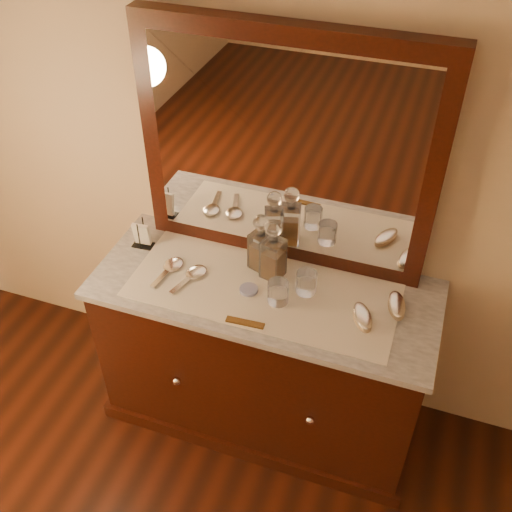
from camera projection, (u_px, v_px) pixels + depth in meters
name	position (u px, v px, depth m)	size (l,w,h in m)	color
dresser_cabinet	(263.00, 357.00, 2.73)	(1.40, 0.55, 0.82)	black
dresser_plinth	(263.00, 405.00, 2.97)	(1.46, 0.59, 0.08)	black
knob_left	(177.00, 381.00, 2.57)	(0.04, 0.04, 0.04)	silver
knob_right	(310.00, 420.00, 2.42)	(0.04, 0.04, 0.04)	silver
marble_top	(264.00, 290.00, 2.46)	(1.44, 0.59, 0.03)	silver
mirror_frame	(285.00, 153.00, 2.30)	(1.20, 0.08, 1.00)	black
mirror_glass	(283.00, 157.00, 2.28)	(1.06, 0.01, 0.86)	white
lace_runner	(262.00, 290.00, 2.43)	(1.10, 0.45, 0.00)	silver
pin_dish	(249.00, 290.00, 2.42)	(0.08, 0.08, 0.01)	silver
comb	(245.00, 323.00, 2.28)	(0.15, 0.03, 0.01)	brown
napkin_rack	(142.00, 236.00, 2.62)	(0.09, 0.06, 0.14)	black
decanter_left	(261.00, 248.00, 2.48)	(0.10, 0.10, 0.27)	#985616
decanter_right	(273.00, 255.00, 2.43)	(0.10, 0.10, 0.28)	#985616
brush_near	(362.00, 317.00, 2.28)	(0.12, 0.16, 0.04)	#907758
brush_far	(397.00, 306.00, 2.33)	(0.10, 0.16, 0.04)	#907758
hand_mirror_outer	(171.00, 267.00, 2.53)	(0.09, 0.21, 0.02)	silver
hand_mirror_inner	(193.00, 274.00, 2.49)	(0.11, 0.22, 0.02)	silver
tumblers	(292.00, 287.00, 2.37)	(0.18, 0.18, 0.10)	white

